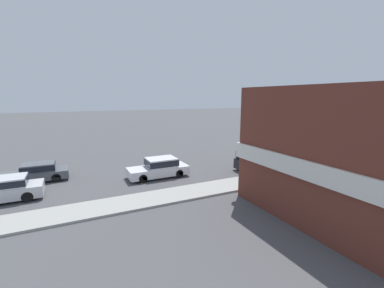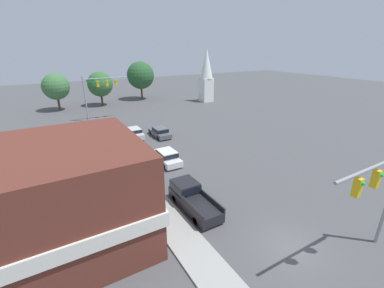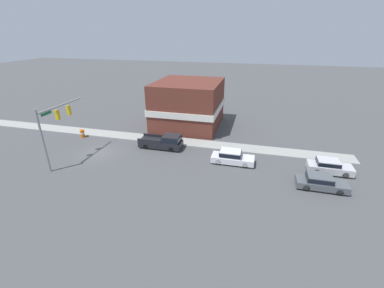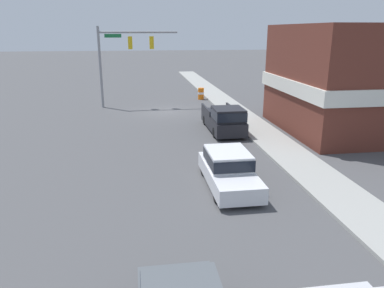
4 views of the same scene
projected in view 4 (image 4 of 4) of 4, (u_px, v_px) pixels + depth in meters
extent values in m
plane|color=#4C4C4F|center=(166.00, 112.00, 31.25)|extent=(200.00, 200.00, 0.00)
cube|color=#9E9E99|center=(232.00, 109.00, 32.03)|extent=(2.40, 60.00, 0.14)
cylinder|color=gray|center=(100.00, 68.00, 31.97)|extent=(0.22, 0.22, 6.86)
cylinder|color=gray|center=(138.00, 32.00, 31.58)|extent=(6.64, 0.18, 0.18)
cube|color=gold|center=(130.00, 43.00, 31.73)|extent=(0.36, 0.36, 1.05)
sphere|color=green|center=(130.00, 39.00, 31.83)|extent=(0.22, 0.22, 0.22)
cube|color=gold|center=(152.00, 43.00, 31.99)|extent=(0.36, 0.36, 1.05)
sphere|color=green|center=(151.00, 39.00, 32.09)|extent=(0.22, 0.22, 0.22)
cube|color=#196B38|center=(113.00, 36.00, 31.37)|extent=(1.40, 0.04, 0.30)
cylinder|color=black|center=(258.00, 192.00, 14.89)|extent=(0.22, 0.66, 0.66)
cylinder|color=black|center=(217.00, 195.00, 14.65)|extent=(0.22, 0.66, 0.66)
cylinder|color=black|center=(238.00, 167.00, 17.67)|extent=(0.22, 0.66, 0.66)
cylinder|color=black|center=(204.00, 168.00, 17.44)|extent=(0.22, 0.66, 0.66)
cube|color=silver|center=(229.00, 175.00, 16.11)|extent=(1.88, 4.75, 0.67)
cube|color=silver|center=(228.00, 158.00, 16.18)|extent=(1.73, 2.28, 0.68)
cube|color=black|center=(228.00, 158.00, 16.18)|extent=(1.75, 2.37, 0.48)
cylinder|color=black|center=(242.00, 131.00, 23.81)|extent=(0.22, 0.66, 0.66)
cylinder|color=black|center=(215.00, 132.00, 23.56)|extent=(0.22, 0.66, 0.66)
cylinder|color=black|center=(229.00, 119.00, 27.02)|extent=(0.22, 0.66, 0.66)
cylinder|color=black|center=(205.00, 120.00, 26.77)|extent=(0.22, 0.66, 0.66)
cube|color=black|center=(223.00, 122.00, 25.21)|extent=(1.96, 5.47, 0.85)
cube|color=black|center=(228.00, 114.00, 23.55)|extent=(1.86, 2.08, 0.80)
cube|color=black|center=(228.00, 114.00, 23.55)|extent=(1.88, 2.16, 0.56)
cube|color=black|center=(232.00, 109.00, 26.29)|extent=(0.12, 3.09, 0.35)
cube|color=black|center=(206.00, 110.00, 26.03)|extent=(0.12, 3.09, 0.35)
cylinder|color=orange|center=(201.00, 94.00, 36.62)|extent=(0.57, 0.57, 1.12)
cylinder|color=white|center=(201.00, 93.00, 36.60)|extent=(0.59, 0.59, 0.20)
cube|color=brown|center=(365.00, 79.00, 24.62)|extent=(10.38, 9.54, 6.88)
cube|color=silver|center=(364.00, 85.00, 24.73)|extent=(10.68, 9.84, 0.90)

